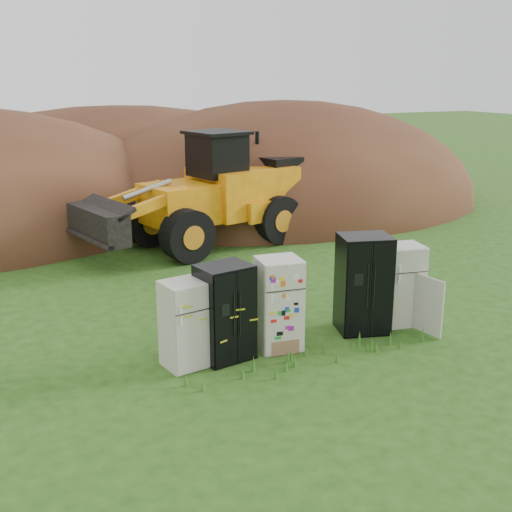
{
  "coord_description": "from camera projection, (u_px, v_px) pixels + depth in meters",
  "views": [
    {
      "loc": [
        -5.8,
        -10.02,
        5.03
      ],
      "look_at": [
        -0.07,
        2.0,
        1.22
      ],
      "focal_mm": 45.0,
      "sensor_mm": 36.0,
      "label": 1
    }
  ],
  "objects": [
    {
      "name": "fridge_leftmost",
      "position": [
        184.0,
        324.0,
        11.24
      ],
      "size": [
        0.79,
        0.77,
        1.57
      ],
      "primitive_type": null,
      "rotation": [
        0.0,
        0.0,
        0.17
      ],
      "color": "beige",
      "rests_on": "ground"
    },
    {
      "name": "dirt_mound_right",
      "position": [
        282.0,
        204.0,
        25.57
      ],
      "size": [
        16.59,
        12.17,
        8.11
      ],
      "primitive_type": "ellipsoid",
      "color": "#422115",
      "rests_on": "ground"
    },
    {
      "name": "fridge_open_door",
      "position": [
        402.0,
        284.0,
        13.2
      ],
      "size": [
        0.88,
        0.84,
        1.68
      ],
      "primitive_type": null,
      "rotation": [
        0.0,
        0.0,
        -0.19
      ],
      "color": "beige",
      "rests_on": "ground"
    },
    {
      "name": "dirt_mound_back",
      "position": [
        118.0,
        189.0,
        28.88
      ],
      "size": [
        19.36,
        12.91,
        7.38
      ],
      "primitive_type": "ellipsoid",
      "color": "#422115",
      "rests_on": "ground"
    },
    {
      "name": "wheel_loader",
      "position": [
        194.0,
        192.0,
        18.69
      ],
      "size": [
        7.5,
        4.38,
        3.4
      ],
      "primitive_type": null,
      "rotation": [
        0.0,
        0.0,
        0.23
      ],
      "color": "#FEA010",
      "rests_on": "ground"
    },
    {
      "name": "fridge_sticker",
      "position": [
        279.0,
        304.0,
        11.98
      ],
      "size": [
        0.87,
        0.82,
        1.76
      ],
      "primitive_type": null,
      "rotation": [
        0.0,
        0.0,
        -0.14
      ],
      "color": "silver",
      "rests_on": "ground"
    },
    {
      "name": "fridge_black_side",
      "position": [
        225.0,
        312.0,
        11.53
      ],
      "size": [
        1.03,
        0.87,
        1.77
      ],
      "primitive_type": null,
      "rotation": [
        0.0,
        0.0,
        0.17
      ],
      "color": "black",
      "rests_on": "ground"
    },
    {
      "name": "fridge_black_right",
      "position": [
        363.0,
        284.0,
        12.78
      ],
      "size": [
        1.18,
        1.07,
        1.97
      ],
      "primitive_type": null,
      "rotation": [
        0.0,
        0.0,
        -0.29
      ],
      "color": "black",
      "rests_on": "ground"
    },
    {
      "name": "ground",
      "position": [
        304.0,
        341.0,
        12.48
      ],
      "size": [
        120.0,
        120.0,
        0.0
      ],
      "primitive_type": "plane",
      "color": "#254612",
      "rests_on": "ground"
    }
  ]
}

